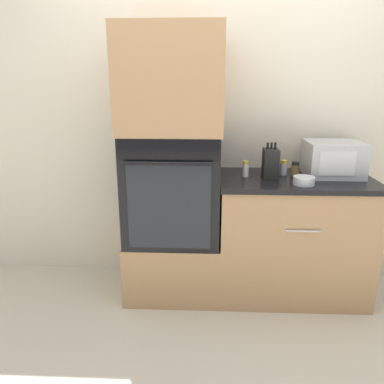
% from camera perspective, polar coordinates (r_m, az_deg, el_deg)
% --- Properties ---
extents(ground_plane, '(12.00, 12.00, 0.00)m').
position_cam_1_polar(ground_plane, '(2.72, 4.19, -17.67)').
color(ground_plane, beige).
extents(wall_back, '(8.00, 0.05, 2.50)m').
position_cam_1_polar(wall_back, '(2.90, 4.38, 10.96)').
color(wall_back, beige).
rests_on(wall_back, ground_plane).
extents(oven_cabinet_base, '(0.67, 0.60, 0.43)m').
position_cam_1_polar(oven_cabinet_base, '(2.88, -2.72, -10.59)').
color(oven_cabinet_base, '#A87F56').
rests_on(oven_cabinet_base, ground_plane).
extents(wall_oven, '(0.65, 0.64, 0.76)m').
position_cam_1_polar(wall_oven, '(2.66, -2.90, 0.89)').
color(wall_oven, black).
rests_on(wall_oven, oven_cabinet_base).
extents(oven_cabinet_upper, '(0.67, 0.60, 0.68)m').
position_cam_1_polar(oven_cabinet_upper, '(2.57, -3.13, 16.51)').
color(oven_cabinet_upper, '#A87F56').
rests_on(oven_cabinet_upper, wall_oven).
extents(counter_unit, '(1.07, 0.63, 0.88)m').
position_cam_1_polar(counter_unit, '(2.84, 14.89, -6.53)').
color(counter_unit, '#A87F56').
rests_on(counter_unit, ground_plane).
extents(microwave, '(0.38, 0.34, 0.24)m').
position_cam_1_polar(microwave, '(2.82, 20.68, 4.77)').
color(microwave, '#B2B5BA').
rests_on(microwave, counter_unit).
extents(knife_block, '(0.10, 0.14, 0.24)m').
position_cam_1_polar(knife_block, '(2.67, 11.87, 4.38)').
color(knife_block, black).
rests_on(knife_block, counter_unit).
extents(bowl, '(0.14, 0.14, 0.05)m').
position_cam_1_polar(bowl, '(2.53, 16.68, 1.68)').
color(bowl, silver).
rests_on(bowl, counter_unit).
extents(condiment_jar_near, '(0.06, 0.06, 0.10)m').
position_cam_1_polar(condiment_jar_near, '(2.74, 15.44, 3.39)').
color(condiment_jar_near, brown).
rests_on(condiment_jar_near, counter_unit).
extents(condiment_jar_mid, '(0.05, 0.05, 0.11)m').
position_cam_1_polar(condiment_jar_mid, '(2.76, 13.77, 3.62)').
color(condiment_jar_mid, silver).
rests_on(condiment_jar_mid, counter_unit).
extents(condiment_jar_far, '(0.04, 0.04, 0.11)m').
position_cam_1_polar(condiment_jar_far, '(2.65, 8.16, 3.50)').
color(condiment_jar_far, silver).
rests_on(condiment_jar_far, counter_unit).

